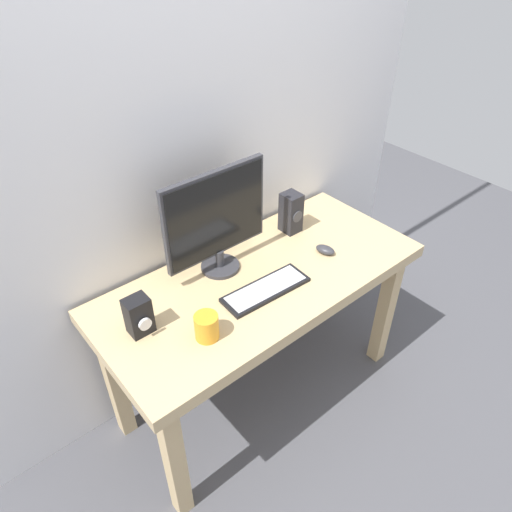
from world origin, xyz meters
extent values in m
plane|color=#4C4C51|center=(0.00, 0.00, 0.00)|extent=(6.00, 6.00, 0.00)
cube|color=silver|center=(0.00, 0.36, 1.50)|extent=(2.45, 0.04, 3.00)
cube|color=tan|center=(0.00, 0.00, 0.74)|extent=(1.42, 0.64, 0.06)
cube|color=tan|center=(-0.63, -0.24, 0.35)|extent=(0.07, 0.07, 0.71)
cube|color=tan|center=(0.63, -0.24, 0.35)|extent=(0.07, 0.07, 0.71)
cube|color=tan|center=(-0.63, 0.24, 0.35)|extent=(0.07, 0.07, 0.71)
cube|color=tan|center=(0.63, 0.24, 0.35)|extent=(0.07, 0.07, 0.71)
cylinder|color=#333338|center=(-0.10, 0.15, 0.77)|extent=(0.17, 0.17, 0.02)
cylinder|color=#333338|center=(-0.10, 0.15, 0.82)|extent=(0.04, 0.04, 0.07)
cube|color=#333338|center=(-0.10, 0.17, 1.03)|extent=(0.48, 0.02, 0.38)
cube|color=black|center=(-0.10, 0.15, 1.03)|extent=(0.45, 0.01, 0.35)
cube|color=black|center=(-0.05, -0.09, 0.77)|extent=(0.38, 0.15, 0.02)
cube|color=silver|center=(-0.05, -0.09, 0.78)|extent=(0.35, 0.12, 0.00)
ellipsoid|color=#333338|center=(0.32, -0.06, 0.78)|extent=(0.07, 0.10, 0.04)
cube|color=#232328|center=(0.33, 0.17, 0.86)|extent=(0.08, 0.09, 0.20)
cylinder|color=#3F3F44|center=(0.33, 0.13, 0.86)|extent=(0.06, 0.00, 0.06)
cube|color=black|center=(-0.54, 0.05, 0.84)|extent=(0.09, 0.07, 0.15)
cylinder|color=silver|center=(-0.54, 0.00, 0.84)|extent=(0.05, 0.01, 0.05)
cylinder|color=orange|center=(-0.38, -0.14, 0.82)|extent=(0.09, 0.09, 0.10)
camera|label=1|loc=(-1.01, -1.16, 2.05)|focal=33.24mm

